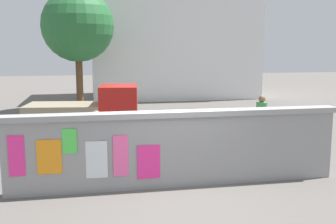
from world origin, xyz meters
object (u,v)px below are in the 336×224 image
(tree_roadside, at_px, (78,26))
(bicycle_near, at_px, (180,127))
(auto_rickshaw_truck, at_px, (89,114))
(person_walking, at_px, (261,115))
(motorcycle, at_px, (168,143))
(person_bystander, at_px, (97,137))

(tree_roadside, bearing_deg, bicycle_near, -63.70)
(auto_rickshaw_truck, relative_size, person_walking, 2.32)
(motorcycle, distance_m, tree_roadside, 10.66)
(person_walking, distance_m, person_bystander, 5.54)
(auto_rickshaw_truck, xyz_separation_m, motorcycle, (2.13, -2.67, -0.44))
(motorcycle, distance_m, bicycle_near, 2.77)
(person_bystander, bearing_deg, tree_roadside, 93.18)
(bicycle_near, height_order, person_bystander, person_bystander)
(person_bystander, bearing_deg, auto_rickshaw_truck, 92.60)
(tree_roadside, bearing_deg, person_walking, -56.86)
(motorcycle, bearing_deg, bicycle_near, 70.16)
(motorcycle, relative_size, bicycle_near, 1.11)
(auto_rickshaw_truck, distance_m, person_walking, 5.57)
(person_bystander, xyz_separation_m, tree_roadside, (-0.61, 10.91, 3.13))
(bicycle_near, bearing_deg, auto_rickshaw_truck, 178.85)
(motorcycle, height_order, tree_roadside, tree_roadside)
(bicycle_near, xyz_separation_m, person_walking, (2.22, -1.68, 0.62))
(bicycle_near, bearing_deg, tree_roadside, 116.30)
(auto_rickshaw_truck, xyz_separation_m, tree_roadside, (-0.43, 7.02, 3.22))
(person_walking, bearing_deg, bicycle_near, 142.87)
(auto_rickshaw_truck, relative_size, motorcycle, 1.99)
(motorcycle, bearing_deg, tree_roadside, 104.81)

